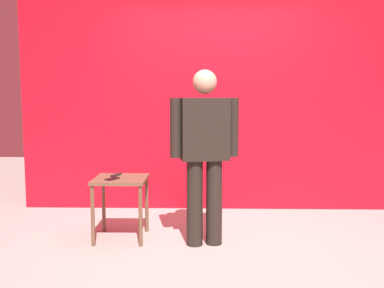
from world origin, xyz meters
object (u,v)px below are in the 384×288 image
at_px(standing_person, 205,148).
at_px(cell_phone, 112,179).
at_px(side_table, 121,188).
at_px(tv_remote, 116,175).

xyz_separation_m(standing_person, cell_phone, (-0.87, 0.07, -0.30)).
distance_m(standing_person, side_table, 0.92).
height_order(side_table, tv_remote, tv_remote).
relative_size(side_table, cell_phone, 4.17).
bearing_deg(tv_remote, side_table, -45.39).
xyz_separation_m(standing_person, side_table, (-0.81, 0.15, -0.41)).
relative_size(standing_person, tv_remote, 9.52).
bearing_deg(standing_person, tv_remote, 163.80).
bearing_deg(side_table, standing_person, -10.42).
relative_size(cell_phone, tv_remote, 0.85).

